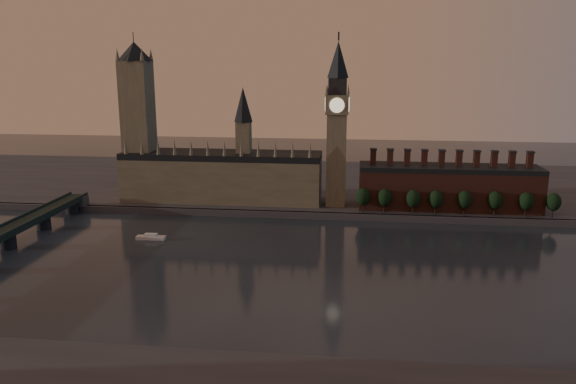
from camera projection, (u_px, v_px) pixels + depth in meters
name	position (u px, v px, depth m)	size (l,w,h in m)	color
ground	(305.00, 273.00, 255.53)	(900.00, 900.00, 0.00)	black
north_bank	(325.00, 185.00, 427.26)	(900.00, 182.00, 4.00)	#49484E
palace_of_westminster	(223.00, 174.00, 368.90)	(130.00, 30.30, 74.00)	#7B7358
victoria_tower	(138.00, 116.00, 366.61)	(24.00, 24.00, 108.00)	#7B7358
big_ben	(337.00, 123.00, 347.80)	(15.00, 15.00, 107.00)	#7B7358
chimney_block	(448.00, 187.00, 348.92)	(110.00, 25.00, 37.00)	brown
embankment_tree_0	(363.00, 197.00, 341.02)	(8.60, 8.60, 14.88)	black
embankment_tree_1	(385.00, 198.00, 339.24)	(8.60, 8.60, 14.88)	black
embankment_tree_2	(413.00, 199.00, 336.80)	(8.60, 8.60, 14.88)	black
embankment_tree_3	(436.00, 199.00, 335.49)	(8.60, 8.60, 14.88)	black
embankment_tree_4	(465.00, 200.00, 334.47)	(8.60, 8.60, 14.88)	black
embankment_tree_5	(495.00, 200.00, 333.04)	(8.60, 8.60, 14.88)	black
embankment_tree_6	(526.00, 201.00, 330.83)	(8.60, 8.60, 14.88)	black
embankment_tree_7	(554.00, 202.00, 328.67)	(8.60, 8.60, 14.88)	black
river_boat	(151.00, 237.00, 303.21)	(15.92, 5.02, 3.16)	silver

